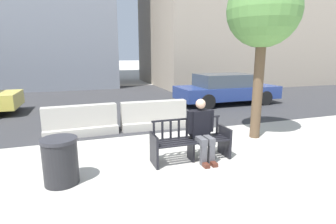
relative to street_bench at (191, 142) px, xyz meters
The scene contains 9 objects.
ground_plane 0.82m from the street_bench, 58.05° to the right, with size 200.00×200.00×0.00m, color #B7B2A8.
street_asphalt 8.11m from the street_bench, 87.32° to the left, with size 120.00×12.00×0.01m, color #333335.
street_bench is the anchor object (origin of this frame).
seated_person 0.38m from the street_bench, 14.01° to the right, with size 0.58×0.72×1.31m.
jersey_barrier_centre 2.69m from the street_bench, 90.77° to the left, with size 2.02×0.75×0.84m.
jersey_barrier_left 3.47m from the street_bench, 129.09° to the left, with size 2.03×0.77×0.84m.
street_tree 3.78m from the street_bench, 20.87° to the left, with size 1.83×1.83×4.22m.
car_sedan_mid 6.98m from the street_bench, 52.77° to the left, with size 4.64×2.00×1.37m.
trash_bin 2.58m from the street_bench, behind, with size 0.62×0.62×0.83m.
Camera 1 is at (-2.57, -4.26, 2.22)m, focal length 28.00 mm.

